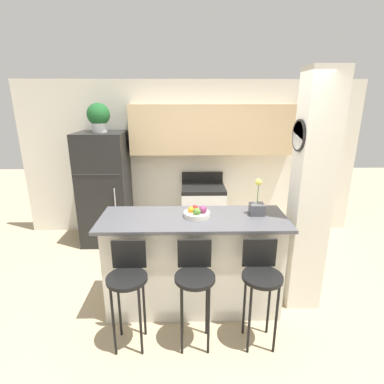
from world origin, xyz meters
TOP-DOWN VIEW (x-y plane):
  - ground_plane at (0.00, 0.00)m, footprint 14.00×14.00m
  - wall_back at (0.15, 2.01)m, footprint 5.60×0.38m
  - pillar_right at (1.23, 0.05)m, footprint 0.38×0.32m
  - counter_bar at (0.00, 0.00)m, footprint 1.96×0.71m
  - refrigerator at (-1.36, 1.68)m, footprint 0.73×0.72m
  - stove_range at (0.20, 1.72)m, footprint 0.69×0.66m
  - bar_stool_left at (-0.61, -0.54)m, footprint 0.37×0.37m
  - bar_stool_mid at (0.00, -0.54)m, footprint 0.37×0.37m
  - bar_stool_right at (0.61, -0.54)m, footprint 0.37×0.37m
  - potted_plant_on_fridge at (-1.36, 1.68)m, footprint 0.33×0.33m
  - orchid_vase at (0.68, 0.08)m, footprint 0.15×0.15m
  - fruit_bowl at (0.04, 0.02)m, footprint 0.27×0.27m
  - trash_bin at (-0.78, 1.43)m, footprint 0.28×0.28m

SIDE VIEW (x-z plane):
  - ground_plane at x=0.00m, z-range 0.00..0.00m
  - trash_bin at x=-0.78m, z-range 0.00..0.38m
  - stove_range at x=0.20m, z-range -0.07..1.00m
  - counter_bar at x=0.00m, z-range 0.00..1.07m
  - bar_stool_left at x=-0.61m, z-range 0.18..1.20m
  - bar_stool_mid at x=0.00m, z-range 0.18..1.20m
  - bar_stool_right at x=0.61m, z-range 0.18..1.20m
  - refrigerator at x=-1.36m, z-range 0.00..1.78m
  - fruit_bowl at x=0.04m, z-range 1.05..1.17m
  - orchid_vase at x=0.68m, z-range 0.97..1.36m
  - pillar_right at x=1.23m, z-range 0.01..2.56m
  - wall_back at x=0.15m, z-range 0.22..2.77m
  - potted_plant_on_fridge at x=-1.36m, z-range 1.79..2.22m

